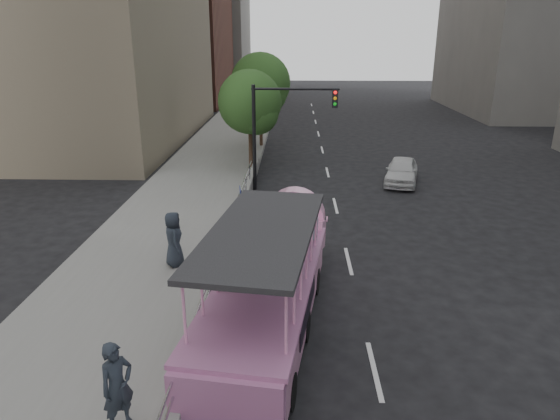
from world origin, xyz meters
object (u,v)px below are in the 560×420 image
at_px(traffic_signal, 278,120).
at_px(pedestrian_far, 174,239).
at_px(duck_boat, 272,278).
at_px(car, 402,171).
at_px(street_tree_near, 251,105).
at_px(parking_sign, 241,221).
at_px(street_tree_far, 262,86).
at_px(pedestrian_near, 117,386).

bearing_deg(traffic_signal, pedestrian_far, -107.61).
height_order(duck_boat, car, duck_boat).
bearing_deg(street_tree_near, parking_sign, -86.82).
height_order(pedestrian_far, street_tree_far, street_tree_far).
distance_m(pedestrian_far, parking_sign, 2.25).
height_order(duck_boat, street_tree_far, street_tree_far).
height_order(car, traffic_signal, traffic_signal).
relative_size(car, traffic_signal, 0.76).
distance_m(car, pedestrian_near, 20.18).
bearing_deg(pedestrian_far, street_tree_far, -24.41).
bearing_deg(street_tree_near, pedestrian_far, -96.36).
bearing_deg(pedestrian_far, parking_sign, -106.43).
xyz_separation_m(pedestrian_far, street_tree_far, (1.65, 19.04, 3.10)).
bearing_deg(parking_sign, street_tree_near, 93.18).
height_order(duck_boat, traffic_signal, traffic_signal).
relative_size(pedestrian_near, street_tree_far, 0.28).
xyz_separation_m(car, pedestrian_far, (-9.51, -10.98, 0.54)).
distance_m(pedestrian_far, traffic_signal, 10.34).
xyz_separation_m(pedestrian_near, street_tree_far, (1.05, 26.16, 3.10)).
bearing_deg(parking_sign, pedestrian_near, -102.23).
xyz_separation_m(duck_boat, street_tree_near, (-1.83, 15.55, 2.68)).
bearing_deg(street_tree_far, pedestrian_near, -92.30).
height_order(car, parking_sign, parking_sign).
bearing_deg(pedestrian_far, traffic_signal, -37.05).
xyz_separation_m(car, parking_sign, (-7.34, -10.87, 1.13)).
relative_size(duck_boat, traffic_signal, 1.83).
distance_m(duck_boat, street_tree_near, 15.89).
height_order(pedestrian_near, pedestrian_far, same).
distance_m(traffic_signal, street_tree_far, 9.57).
relative_size(pedestrian_far, street_tree_near, 0.32).
height_order(pedestrian_near, traffic_signal, traffic_signal).
bearing_deg(car, traffic_signal, -153.23).
distance_m(car, street_tree_far, 11.83).
bearing_deg(street_tree_far, car, -45.73).
relative_size(duck_boat, street_tree_far, 1.47).
height_order(car, street_tree_far, street_tree_far).
relative_size(duck_boat, pedestrian_near, 5.21).
bearing_deg(car, duck_boat, -99.97).
relative_size(pedestrian_far, traffic_signal, 0.35).
relative_size(traffic_signal, street_tree_near, 0.91).
bearing_deg(duck_boat, pedestrian_far, 142.58).
distance_m(pedestrian_near, traffic_signal, 17.06).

